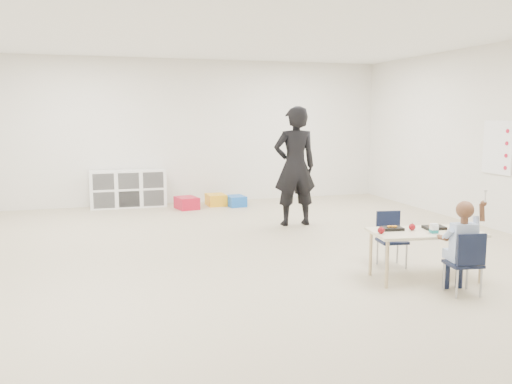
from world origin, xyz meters
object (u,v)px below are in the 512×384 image
object	(u,v)px
chair_near	(463,263)
adult	(295,166)
table	(425,255)
cubby_shelf	(128,189)
child	(464,244)

from	to	relation	value
chair_near	adult	distance (m)	3.67
table	adult	bearing A→B (deg)	103.55
chair_near	cubby_shelf	distance (m)	6.68
cubby_shelf	table	bearing A→B (deg)	-64.23
table	chair_near	bearing A→B (deg)	-73.50
table	adult	xyz separation A→B (m)	(-0.29, 3.08, 0.67)
cubby_shelf	adult	world-z (taller)	adult
child	chair_near	bearing A→B (deg)	98.22
child	cubby_shelf	distance (m)	6.68
cubby_shelf	adult	size ratio (longest dim) A/B	0.75
table	chair_near	distance (m)	0.53
adult	table	bearing A→B (deg)	98.24
table	cubby_shelf	xyz separation A→B (m)	(-2.68, 5.56, 0.08)
table	child	xyz separation A→B (m)	(0.08, -0.52, 0.23)
chair_near	adult	xyz separation A→B (m)	(-0.36, 3.60, 0.62)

